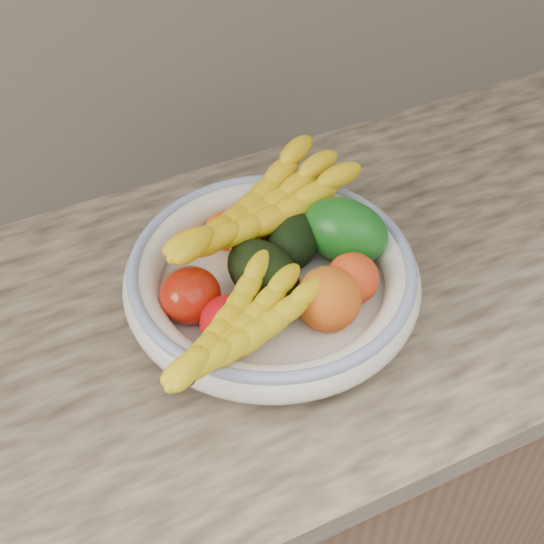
{
  "coord_description": "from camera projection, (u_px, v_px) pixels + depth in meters",
  "views": [
    {
      "loc": [
        -0.3,
        1.04,
        1.66
      ],
      "look_at": [
        0.0,
        1.66,
        0.96
      ],
      "focal_mm": 50.0,
      "sensor_mm": 36.0,
      "label": 1
    }
  ],
  "objects": [
    {
      "name": "fruit_bowl",
      "position": [
        272.0,
        278.0,
        0.99
      ],
      "size": [
        0.39,
        0.39,
        0.08
      ],
      "color": "white",
      "rests_on": "kitchen_counter"
    },
    {
      "name": "tomato_left",
      "position": [
        190.0,
        295.0,
        0.95
      ],
      "size": [
        0.08,
        0.08,
        0.07
      ],
      "primitive_type": "ellipsoid",
      "rotation": [
        0.0,
        0.0,
        0.07
      ],
      "color": "#A21708",
      "rests_on": "fruit_bowl"
    },
    {
      "name": "kitchen_counter",
      "position": [
        266.0,
        457.0,
        1.35
      ],
      "size": [
        2.44,
        0.66,
        1.4
      ],
      "color": "brown",
      "rests_on": "ground"
    },
    {
      "name": "clementine_back_mid",
      "position": [
        247.0,
        249.0,
        1.02
      ],
      "size": [
        0.06,
        0.06,
        0.04
      ],
      "primitive_type": "ellipsoid",
      "rotation": [
        0.0,
        0.0,
        -0.19
      ],
      "color": "orange",
      "rests_on": "fruit_bowl"
    },
    {
      "name": "tomato_near_left",
      "position": [
        229.0,
        322.0,
        0.92
      ],
      "size": [
        0.09,
        0.09,
        0.07
      ],
      "primitive_type": "ellipsoid",
      "rotation": [
        0.0,
        0.0,
        0.28
      ],
      "color": "red",
      "rests_on": "fruit_bowl"
    },
    {
      "name": "banana_bunch_front",
      "position": [
        238.0,
        332.0,
        0.88
      ],
      "size": [
        0.28,
        0.22,
        0.07
      ],
      "primitive_type": null,
      "rotation": [
        0.0,
        0.0,
        0.51
      ],
      "color": "yellow",
      "rests_on": "fruit_bowl"
    },
    {
      "name": "clementine_back_right",
      "position": [
        248.0,
        223.0,
        1.06
      ],
      "size": [
        0.05,
        0.05,
        0.04
      ],
      "primitive_type": "ellipsoid",
      "rotation": [
        0.0,
        0.0,
        -0.13
      ],
      "color": "#FF5105",
      "rests_on": "fruit_bowl"
    },
    {
      "name": "avocado_center",
      "position": [
        263.0,
        272.0,
        0.98
      ],
      "size": [
        0.11,
        0.13,
        0.08
      ],
      "primitive_type": "ellipsoid",
      "rotation": [
        0.0,
        0.0,
        0.3
      ],
      "color": "black",
      "rests_on": "fruit_bowl"
    },
    {
      "name": "peach_right",
      "position": [
        352.0,
        279.0,
        0.96
      ],
      "size": [
        0.08,
        0.08,
        0.07
      ],
      "primitive_type": "ellipsoid",
      "rotation": [
        0.0,
        0.0,
        -0.2
      ],
      "color": "orange",
      "rests_on": "fruit_bowl"
    },
    {
      "name": "avocado_right",
      "position": [
        294.0,
        240.0,
        1.02
      ],
      "size": [
        0.12,
        0.12,
        0.07
      ],
      "primitive_type": "ellipsoid",
      "rotation": [
        0.0,
        0.0,
        -0.73
      ],
      "color": "black",
      "rests_on": "fruit_bowl"
    },
    {
      "name": "banana_bunch_back",
      "position": [
        258.0,
        217.0,
        1.02
      ],
      "size": [
        0.34,
        0.22,
        0.09
      ],
      "primitive_type": null,
      "rotation": [
        0.0,
        0.0,
        0.34
      ],
      "color": "yellow",
      "rests_on": "fruit_bowl"
    },
    {
      "name": "clementine_extra",
      "position": [
        271.0,
        230.0,
        1.05
      ],
      "size": [
        0.05,
        0.05,
        0.04
      ],
      "primitive_type": "ellipsoid",
      "color": "#F26005",
      "rests_on": "fruit_bowl"
    },
    {
      "name": "peach_front",
      "position": [
        328.0,
        299.0,
        0.94
      ],
      "size": [
        0.11,
        0.11,
        0.08
      ],
      "primitive_type": "ellipsoid",
      "rotation": [
        0.0,
        0.0,
        -0.36
      ],
      "color": "orange",
      "rests_on": "fruit_bowl"
    },
    {
      "name": "clementine_back_left",
      "position": [
        225.0,
        231.0,
        1.05
      ],
      "size": [
        0.08,
        0.08,
        0.05
      ],
      "primitive_type": "ellipsoid",
      "rotation": [
        0.0,
        0.0,
        -0.4
      ],
      "color": "#FE6305",
      "rests_on": "fruit_bowl"
    },
    {
      "name": "green_mango",
      "position": [
        344.0,
        231.0,
        1.02
      ],
      "size": [
        0.16,
        0.16,
        0.11
      ],
      "primitive_type": "ellipsoid",
      "rotation": [
        0.0,
        0.31,
        0.65
      ],
      "color": "#105613",
      "rests_on": "fruit_bowl"
    }
  ]
}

